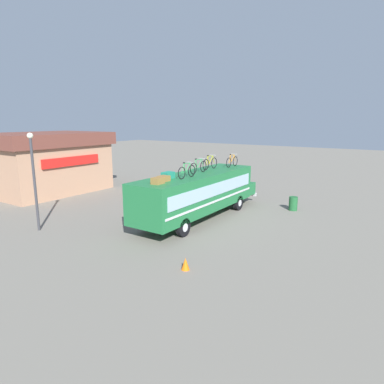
{
  "coord_description": "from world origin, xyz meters",
  "views": [
    {
      "loc": [
        -16.87,
        -10.99,
        6.01
      ],
      "look_at": [
        -0.54,
        0.0,
        1.8
      ],
      "focal_mm": 31.8,
      "sensor_mm": 36.0,
      "label": 1
    }
  ],
  "objects_px": {
    "rooftop_bicycle_3": "(210,163)",
    "trash_bin": "(293,204)",
    "bus": "(199,192)",
    "luggage_bag_2": "(164,178)",
    "rooftop_bicycle_4": "(232,161)",
    "luggage_bag_3": "(168,175)",
    "rooftop_bicycle_2": "(198,167)",
    "traffic_cone": "(185,264)",
    "rooftop_bicycle_1": "(187,171)",
    "luggage_bag_1": "(158,181)",
    "street_lamp": "(34,174)"
  },
  "relations": [
    {
      "from": "rooftop_bicycle_1",
      "to": "rooftop_bicycle_2",
      "type": "height_order",
      "value": "rooftop_bicycle_2"
    },
    {
      "from": "luggage_bag_2",
      "to": "street_lamp",
      "type": "xyz_separation_m",
      "value": [
        -3.54,
        6.06,
        0.15
      ]
    },
    {
      "from": "bus",
      "to": "rooftop_bicycle_3",
      "type": "xyz_separation_m",
      "value": [
        1.73,
        0.27,
        1.55
      ]
    },
    {
      "from": "luggage_bag_2",
      "to": "rooftop_bicycle_1",
      "type": "height_order",
      "value": "rooftop_bicycle_1"
    },
    {
      "from": "luggage_bag_1",
      "to": "street_lamp",
      "type": "height_order",
      "value": "street_lamp"
    },
    {
      "from": "bus",
      "to": "rooftop_bicycle_4",
      "type": "height_order",
      "value": "rooftop_bicycle_4"
    },
    {
      "from": "luggage_bag_2",
      "to": "luggage_bag_3",
      "type": "xyz_separation_m",
      "value": [
        0.81,
        0.35,
        0.03
      ]
    },
    {
      "from": "luggage_bag_3",
      "to": "rooftop_bicycle_1",
      "type": "xyz_separation_m",
      "value": [
        0.69,
        -0.78,
        0.2
      ]
    },
    {
      "from": "bus",
      "to": "luggage_bag_2",
      "type": "distance_m",
      "value": 3.62
    },
    {
      "from": "rooftop_bicycle_2",
      "to": "trash_bin",
      "type": "xyz_separation_m",
      "value": [
        5.17,
        -4.28,
        -2.76
      ]
    },
    {
      "from": "luggage_bag_1",
      "to": "rooftop_bicycle_4",
      "type": "distance_m",
      "value": 7.79
    },
    {
      "from": "traffic_cone",
      "to": "rooftop_bicycle_3",
      "type": "bearing_deg",
      "value": 24.85
    },
    {
      "from": "luggage_bag_1",
      "to": "rooftop_bicycle_1",
      "type": "height_order",
      "value": "rooftop_bicycle_1"
    },
    {
      "from": "bus",
      "to": "rooftop_bicycle_4",
      "type": "xyz_separation_m",
      "value": [
        3.62,
        -0.35,
        1.52
      ]
    },
    {
      "from": "rooftop_bicycle_3",
      "to": "rooftop_bicycle_2",
      "type": "bearing_deg",
      "value": -172.08
    },
    {
      "from": "rooftop_bicycle_2",
      "to": "traffic_cone",
      "type": "bearing_deg",
      "value": -151.13
    },
    {
      "from": "rooftop_bicycle_2",
      "to": "rooftop_bicycle_4",
      "type": "height_order",
      "value": "rooftop_bicycle_2"
    },
    {
      "from": "street_lamp",
      "to": "rooftop_bicycle_4",
      "type": "bearing_deg",
      "value": -31.39
    },
    {
      "from": "rooftop_bicycle_2",
      "to": "bus",
      "type": "bearing_deg",
      "value": -31.8
    },
    {
      "from": "luggage_bag_3",
      "to": "rooftop_bicycle_1",
      "type": "height_order",
      "value": "rooftop_bicycle_1"
    },
    {
      "from": "luggage_bag_2",
      "to": "rooftop_bicycle_1",
      "type": "relative_size",
      "value": 0.32
    },
    {
      "from": "luggage_bag_2",
      "to": "luggage_bag_3",
      "type": "distance_m",
      "value": 0.88
    },
    {
      "from": "bus",
      "to": "trash_bin",
      "type": "relative_size",
      "value": 12.06
    },
    {
      "from": "rooftop_bicycle_2",
      "to": "street_lamp",
      "type": "distance_m",
      "value": 9.17
    },
    {
      "from": "luggage_bag_1",
      "to": "rooftop_bicycle_2",
      "type": "height_order",
      "value": "rooftop_bicycle_2"
    },
    {
      "from": "traffic_cone",
      "to": "trash_bin",
      "type": "bearing_deg",
      "value": -3.42
    },
    {
      "from": "rooftop_bicycle_3",
      "to": "trash_bin",
      "type": "xyz_separation_m",
      "value": [
        3.4,
        -4.53,
        -2.77
      ]
    },
    {
      "from": "luggage_bag_1",
      "to": "trash_bin",
      "type": "height_order",
      "value": "luggage_bag_1"
    },
    {
      "from": "trash_bin",
      "to": "traffic_cone",
      "type": "height_order",
      "value": "trash_bin"
    },
    {
      "from": "luggage_bag_2",
      "to": "rooftop_bicycle_1",
      "type": "distance_m",
      "value": 1.57
    },
    {
      "from": "rooftop_bicycle_1",
      "to": "rooftop_bicycle_4",
      "type": "height_order",
      "value": "rooftop_bicycle_1"
    },
    {
      "from": "trash_bin",
      "to": "traffic_cone",
      "type": "bearing_deg",
      "value": 176.58
    },
    {
      "from": "luggage_bag_2",
      "to": "bus",
      "type": "bearing_deg",
      "value": -0.44
    },
    {
      "from": "rooftop_bicycle_4",
      "to": "traffic_cone",
      "type": "bearing_deg",
      "value": -162.47
    },
    {
      "from": "luggage_bag_2",
      "to": "rooftop_bicycle_3",
      "type": "distance_m",
      "value": 5.12
    },
    {
      "from": "rooftop_bicycle_2",
      "to": "traffic_cone",
      "type": "xyz_separation_m",
      "value": [
        -6.5,
        -3.58,
        -2.97
      ]
    },
    {
      "from": "trash_bin",
      "to": "rooftop_bicycle_4",
      "type": "bearing_deg",
      "value": 111.04
    },
    {
      "from": "luggage_bag_1",
      "to": "rooftop_bicycle_3",
      "type": "relative_size",
      "value": 0.35
    },
    {
      "from": "rooftop_bicycle_4",
      "to": "trash_bin",
      "type": "height_order",
      "value": "rooftop_bicycle_4"
    },
    {
      "from": "luggage_bag_2",
      "to": "trash_bin",
      "type": "distance_m",
      "value": 9.85
    },
    {
      "from": "rooftop_bicycle_3",
      "to": "rooftop_bicycle_4",
      "type": "distance_m",
      "value": 1.99
    },
    {
      "from": "luggage_bag_2",
      "to": "rooftop_bicycle_1",
      "type": "bearing_deg",
      "value": -16.08
    },
    {
      "from": "luggage_bag_2",
      "to": "rooftop_bicycle_4",
      "type": "xyz_separation_m",
      "value": [
        7.0,
        -0.38,
        0.23
      ]
    },
    {
      "from": "luggage_bag_3",
      "to": "luggage_bag_2",
      "type": "bearing_deg",
      "value": -156.81
    },
    {
      "from": "rooftop_bicycle_2",
      "to": "rooftop_bicycle_4",
      "type": "bearing_deg",
      "value": -5.82
    },
    {
      "from": "traffic_cone",
      "to": "street_lamp",
      "type": "height_order",
      "value": "street_lamp"
    },
    {
      "from": "luggage_bag_1",
      "to": "luggage_bag_3",
      "type": "relative_size",
      "value": 0.9
    },
    {
      "from": "bus",
      "to": "trash_bin",
      "type": "xyz_separation_m",
      "value": [
        5.13,
        -4.26,
        -1.22
      ]
    },
    {
      "from": "rooftop_bicycle_3",
      "to": "traffic_cone",
      "type": "xyz_separation_m",
      "value": [
        -8.27,
        -3.83,
        -2.98
      ]
    },
    {
      "from": "rooftop_bicycle_3",
      "to": "luggage_bag_1",
      "type": "bearing_deg",
      "value": -175.29
    }
  ]
}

